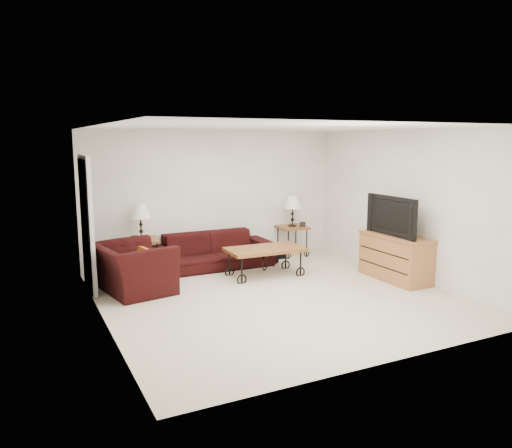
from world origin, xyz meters
The scene contains 20 objects.
ground centered at (0.00, 0.00, 0.00)m, with size 5.00×5.00×0.00m, color beige.
wall_back centered at (0.00, 2.50, 1.25)m, with size 5.00×0.02×2.50m, color white.
wall_front centered at (0.00, -2.50, 1.25)m, with size 5.00×0.02×2.50m, color white.
wall_left centered at (-2.50, 0.00, 1.25)m, with size 0.02×5.00×2.50m, color white.
wall_right centered at (2.50, 0.00, 1.25)m, with size 0.02×5.00×2.50m, color white.
ceiling centered at (0.00, 0.00, 2.50)m, with size 5.00×5.00×0.00m, color white.
doorway centered at (-2.47, 1.65, 1.02)m, with size 0.08×0.94×2.04m, color black.
sofa centered at (-0.24, 2.02, 0.32)m, with size 2.20×0.86×0.64m, color black.
side_table_left centered at (-1.49, 2.20, 0.31)m, with size 0.57×0.57×0.62m, color #955626.
side_table_right centered at (1.55, 2.20, 0.31)m, with size 0.56×0.56×0.61m, color #955626.
lamp_left centered at (-1.49, 2.20, 0.93)m, with size 0.35×0.35×0.62m, color black, non-canonical shape.
lamp_right centered at (1.55, 2.20, 0.92)m, with size 0.35×0.35×0.61m, color black, non-canonical shape.
photo_frame_left centered at (-1.64, 2.05, 0.67)m, with size 0.12×0.02×0.10m, color black.
photo_frame_right centered at (1.70, 2.05, 0.66)m, with size 0.12×0.02×0.10m, color black.
coffee_table centered at (0.37, 1.11, 0.25)m, with size 1.32×0.71×0.49m, color #955626.
armchair centered at (-1.88, 1.16, 0.38)m, with size 1.17×1.02×0.76m, color black.
throw_pillow centered at (-1.72, 1.11, 0.52)m, with size 0.34×0.09×0.34m, color orange.
tv_stand centered at (2.23, -0.07, 0.38)m, with size 0.53×1.27×0.76m, color #B67443.
television centered at (2.21, -0.07, 1.09)m, with size 1.14×0.15×0.66m, color black.
backpack centered at (0.99, 1.79, 0.21)m, with size 0.33×0.25×0.43m, color black.
Camera 1 is at (-3.44, -6.30, 2.32)m, focal length 34.80 mm.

